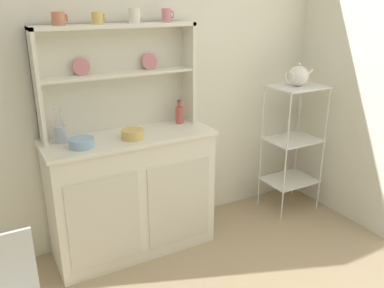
% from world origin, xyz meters
% --- Properties ---
extents(wall_back, '(3.84, 0.05, 2.50)m').
position_xyz_m(wall_back, '(0.00, 1.62, 1.25)').
color(wall_back, silver).
rests_on(wall_back, ground).
extents(hutch_cabinet, '(1.15, 0.45, 0.88)m').
position_xyz_m(hutch_cabinet, '(-0.13, 1.37, 0.45)').
color(hutch_cabinet, silver).
rests_on(hutch_cabinet, ground).
extents(hutch_shelf_unit, '(1.08, 0.18, 0.72)m').
position_xyz_m(hutch_shelf_unit, '(-0.13, 1.53, 1.30)').
color(hutch_shelf_unit, silver).
rests_on(hutch_shelf_unit, hutch_cabinet).
extents(bakers_rack, '(0.43, 0.33, 1.09)m').
position_xyz_m(bakers_rack, '(1.29, 1.29, 0.67)').
color(bakers_rack, silver).
rests_on(bakers_rack, ground).
extents(cup_terracotta_0, '(0.09, 0.08, 0.08)m').
position_xyz_m(cup_terracotta_0, '(-0.48, 1.49, 1.64)').
color(cup_terracotta_0, '#C67556').
rests_on(cup_terracotta_0, hutch_shelf_unit).
extents(cup_gold_1, '(0.08, 0.07, 0.08)m').
position_xyz_m(cup_gold_1, '(-0.24, 1.49, 1.64)').
color(cup_gold_1, '#DBB760').
rests_on(cup_gold_1, hutch_shelf_unit).
extents(cup_cream_2, '(0.09, 0.08, 0.09)m').
position_xyz_m(cup_cream_2, '(-0.00, 1.49, 1.65)').
color(cup_cream_2, silver).
rests_on(cup_cream_2, hutch_shelf_unit).
extents(cup_rose_3, '(0.08, 0.07, 0.09)m').
position_xyz_m(cup_rose_3, '(0.23, 1.49, 1.64)').
color(cup_rose_3, '#D17A84').
rests_on(cup_rose_3, hutch_shelf_unit).
extents(bowl_mixing_large, '(0.16, 0.16, 0.06)m').
position_xyz_m(bowl_mixing_large, '(-0.46, 1.29, 0.91)').
color(bowl_mixing_large, '#8EB2D1').
rests_on(bowl_mixing_large, hutch_cabinet).
extents(bowl_floral_medium, '(0.15, 0.15, 0.06)m').
position_xyz_m(bowl_floral_medium, '(-0.13, 1.29, 0.91)').
color(bowl_floral_medium, '#DBB760').
rests_on(bowl_floral_medium, hutch_cabinet).
extents(jam_bottle, '(0.05, 0.05, 0.18)m').
position_xyz_m(jam_bottle, '(0.30, 1.45, 0.95)').
color(jam_bottle, '#B74C47').
rests_on(jam_bottle, hutch_cabinet).
extents(utensil_jar, '(0.08, 0.08, 0.23)m').
position_xyz_m(utensil_jar, '(-0.55, 1.45, 0.94)').
color(utensil_jar, '#B2B7C6').
rests_on(utensil_jar, hutch_cabinet).
extents(porcelain_teapot, '(0.25, 0.16, 0.18)m').
position_xyz_m(porcelain_teapot, '(1.29, 1.29, 1.17)').
color(porcelain_teapot, white).
rests_on(porcelain_teapot, bakers_rack).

